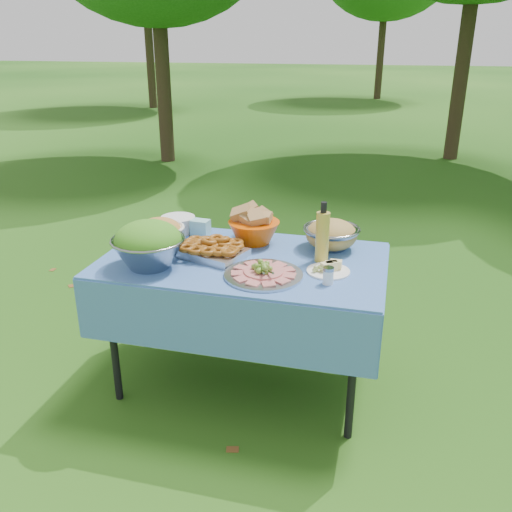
{
  "coord_description": "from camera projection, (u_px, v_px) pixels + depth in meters",
  "views": [
    {
      "loc": [
        0.71,
        -2.51,
        1.83
      ],
      "look_at": [
        0.07,
        0.0,
        0.78
      ],
      "focal_mm": 38.0,
      "sensor_mm": 36.0,
      "label": 1
    }
  ],
  "objects": [
    {
      "name": "wipes_box",
      "position": [
        200.0,
        228.0,
        3.14
      ],
      "size": [
        0.11,
        0.08,
        0.09
      ],
      "primitive_type": "cube",
      "rotation": [
        0.0,
        0.0,
        -0.1
      ],
      "color": "#99E3EA",
      "rests_on": "picnic_table"
    },
    {
      "name": "cheese_plate",
      "position": [
        328.0,
        267.0,
        2.65
      ],
      "size": [
        0.27,
        0.27,
        0.06
      ],
      "primitive_type": "cylinder",
      "rotation": [
        0.0,
        0.0,
        0.3
      ],
      "color": "white",
      "rests_on": "picnic_table"
    },
    {
      "name": "pasta_bowl_white",
      "position": [
        159.0,
        231.0,
        2.99
      ],
      "size": [
        0.29,
        0.29,
        0.15
      ],
      "primitive_type": null,
      "rotation": [
        0.0,
        0.0,
        -0.07
      ],
      "color": "white",
      "rests_on": "picnic_table"
    },
    {
      "name": "charcuterie_platter",
      "position": [
        263.0,
        268.0,
        2.6
      ],
      "size": [
        0.42,
        0.42,
        0.09
      ],
      "primitive_type": "cylinder",
      "rotation": [
        0.0,
        0.0,
        0.1
      ],
      "color": "#B0B2B8",
      "rests_on": "picnic_table"
    },
    {
      "name": "ground",
      "position": [
        244.0,
        381.0,
        3.11
      ],
      "size": [
        80.0,
        80.0,
        0.0
      ],
      "primitive_type": "plane",
      "color": "#093309",
      "rests_on": "ground"
    },
    {
      "name": "salad_bowl",
      "position": [
        148.0,
        244.0,
        2.68
      ],
      "size": [
        0.42,
        0.42,
        0.24
      ],
      "primitive_type": null,
      "rotation": [
        0.0,
        0.0,
        0.18
      ],
      "color": "gray",
      "rests_on": "picnic_table"
    },
    {
      "name": "fried_tray",
      "position": [
        212.0,
        249.0,
        2.84
      ],
      "size": [
        0.4,
        0.33,
        0.08
      ],
      "primitive_type": "cube",
      "rotation": [
        0.0,
        0.0,
        -0.31
      ],
      "color": "silver",
      "rests_on": "picnic_table"
    },
    {
      "name": "shaker",
      "position": [
        328.0,
        276.0,
        2.52
      ],
      "size": [
        0.06,
        0.06,
        0.08
      ],
      "primitive_type": "cylinder",
      "rotation": [
        0.0,
        0.0,
        0.09
      ],
      "color": "white",
      "rests_on": "picnic_table"
    },
    {
      "name": "picnic_table",
      "position": [
        244.0,
        323.0,
        2.97
      ],
      "size": [
        1.46,
        0.86,
        0.76
      ],
      "primitive_type": "cube",
      "color": "#81B0F9",
      "rests_on": "ground"
    },
    {
      "name": "bread_bowl",
      "position": [
        254.0,
        226.0,
        3.01
      ],
      "size": [
        0.32,
        0.32,
        0.19
      ],
      "primitive_type": null,
      "rotation": [
        0.0,
        0.0,
        0.13
      ],
      "color": "#E55104",
      "rests_on": "picnic_table"
    },
    {
      "name": "plate_stack",
      "position": [
        178.0,
        224.0,
        3.21
      ],
      "size": [
        0.25,
        0.25,
        0.09
      ],
      "primitive_type": "cylinder",
      "rotation": [
        0.0,
        0.0,
        0.25
      ],
      "color": "white",
      "rests_on": "picnic_table"
    },
    {
      "name": "pasta_bowl_steel",
      "position": [
        331.0,
        234.0,
        2.94
      ],
      "size": [
        0.33,
        0.33,
        0.16
      ],
      "primitive_type": null,
      "rotation": [
        0.0,
        0.0,
        -0.09
      ],
      "color": "gray",
      "rests_on": "picnic_table"
    },
    {
      "name": "oil_bottle",
      "position": [
        323.0,
        232.0,
        2.74
      ],
      "size": [
        0.09,
        0.09,
        0.32
      ],
      "primitive_type": "cylinder",
      "rotation": [
        0.0,
        0.0,
        -0.34
      ],
      "color": "gold",
      "rests_on": "picnic_table"
    },
    {
      "name": "sanitizer_bottle",
      "position": [
        246.0,
        220.0,
        3.17
      ],
      "size": [
        0.07,
        0.07,
        0.16
      ],
      "primitive_type": "cylinder",
      "rotation": [
        0.0,
        0.0,
        -0.41
      ],
      "color": "pink",
      "rests_on": "picnic_table"
    }
  ]
}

